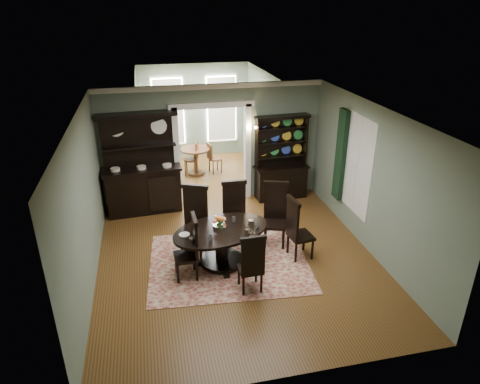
% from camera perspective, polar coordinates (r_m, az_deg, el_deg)
% --- Properties ---
extents(room, '(5.51, 6.01, 3.01)m').
position_cam_1_polar(room, '(8.02, -0.36, 0.50)').
color(room, brown).
rests_on(room, ground).
extents(parlor, '(3.51, 3.50, 3.01)m').
position_cam_1_polar(parlor, '(13.17, -5.49, 9.75)').
color(parlor, brown).
rests_on(parlor, ground).
extents(doorway_trim, '(2.08, 0.25, 2.57)m').
position_cam_1_polar(doorway_trim, '(10.73, -3.73, 6.96)').
color(doorway_trim, silver).
rests_on(doorway_trim, floor).
extents(right_window, '(0.15, 1.47, 2.12)m').
position_cam_1_polar(right_window, '(9.65, 14.35, 4.10)').
color(right_window, white).
rests_on(right_window, wall_right).
extents(wall_sconce, '(0.27, 0.21, 0.21)m').
position_cam_1_polar(wall_sconce, '(10.69, 1.46, 8.46)').
color(wall_sconce, gold).
rests_on(wall_sconce, back_wall_right).
extents(rug, '(3.31, 2.74, 0.01)m').
position_cam_1_polar(rug, '(8.67, -1.48, -9.36)').
color(rug, maroon).
rests_on(rug, floor).
extents(dining_table, '(2.25, 2.25, 0.77)m').
position_cam_1_polar(dining_table, '(8.39, -2.51, -6.37)').
color(dining_table, black).
rests_on(dining_table, rug).
extents(centerpiece, '(1.56, 1.00, 0.26)m').
position_cam_1_polar(centerpiece, '(8.32, -2.60, -4.23)').
color(centerpiece, silver).
rests_on(centerpiece, dining_table).
extents(chair_far_left, '(0.69, 0.67, 1.43)m').
position_cam_1_polar(chair_far_left, '(8.79, -6.06, -3.36)').
color(chair_far_left, black).
rests_on(chair_far_left, rug).
extents(chair_far_mid, '(0.54, 0.50, 1.39)m').
position_cam_1_polar(chair_far_mid, '(9.03, -0.69, -2.56)').
color(chair_far_mid, black).
rests_on(chair_far_mid, rug).
extents(chair_far_right, '(0.63, 0.62, 1.38)m').
position_cam_1_polar(chair_far_right, '(9.05, 4.72, -2.61)').
color(chair_far_right, black).
rests_on(chair_far_right, rug).
extents(chair_end_left, '(0.45, 0.49, 1.26)m').
position_cam_1_polar(chair_end_left, '(7.99, -6.57, -7.18)').
color(chair_end_left, black).
rests_on(chair_end_left, rug).
extents(chair_end_right, '(0.52, 0.54, 1.32)m').
position_cam_1_polar(chair_end_right, '(8.56, 7.51, -4.66)').
color(chair_end_right, black).
rests_on(chair_end_right, rug).
extents(chair_near, '(0.46, 0.43, 1.19)m').
position_cam_1_polar(chair_near, '(7.55, 1.58, -9.38)').
color(chair_near, black).
rests_on(chair_near, rug).
extents(sideboard, '(1.90, 0.78, 2.45)m').
position_cam_1_polar(sideboard, '(10.61, -12.86, 1.79)').
color(sideboard, black).
rests_on(sideboard, floor).
extents(welsh_dresser, '(1.43, 0.60, 2.19)m').
position_cam_1_polar(welsh_dresser, '(11.17, 5.46, 3.13)').
color(welsh_dresser, black).
rests_on(welsh_dresser, floor).
extents(parlor_table, '(0.88, 0.88, 0.81)m').
position_cam_1_polar(parlor_table, '(12.75, -5.94, 4.60)').
color(parlor_table, '#4E2F16').
rests_on(parlor_table, parlor_floor).
extents(parlor_chair_left, '(0.46, 0.45, 1.02)m').
position_cam_1_polar(parlor_chair_left, '(12.72, -6.27, 4.61)').
color(parlor_chair_left, '#4E2F16').
rests_on(parlor_chair_left, parlor_floor).
extents(parlor_chair_right, '(0.43, 0.42, 0.93)m').
position_cam_1_polar(parlor_chair_right, '(12.83, -3.60, 4.65)').
color(parlor_chair_right, '#4E2F16').
rests_on(parlor_chair_right, parlor_floor).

